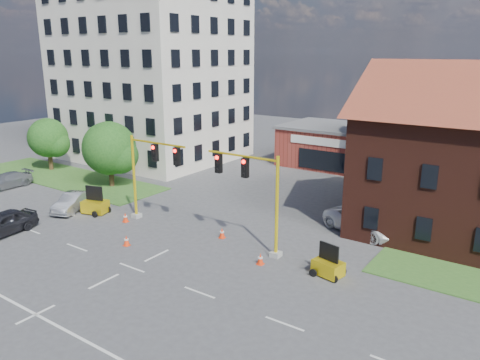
{
  "coord_description": "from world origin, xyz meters",
  "views": [
    {
      "loc": [
        19.02,
        -16.53,
        11.97
      ],
      "look_at": [
        0.6,
        10.0,
        3.03
      ],
      "focal_mm": 35.0,
      "sensor_mm": 36.0,
      "label": 1
    }
  ],
  "objects": [
    {
      "name": "office_block",
      "position": [
        -20.0,
        21.9,
        10.31
      ],
      "size": [
        18.4,
        15.4,
        20.6
      ],
      "color": "beige",
      "rests_on": "ground"
    },
    {
      "name": "trailer_east",
      "position": [
        9.63,
        5.48,
        0.57
      ],
      "size": [
        1.77,
        1.37,
        1.81
      ],
      "rotation": [
        0.0,
        0.0,
        -0.21
      ],
      "color": "yellow",
      "rests_on": "ground"
    },
    {
      "name": "sedan_silver_rear",
      "position": [
        -21.46,
        4.78,
        0.67
      ],
      "size": [
        1.88,
        4.6,
        1.34
      ],
      "primitive_type": "imported",
      "rotation": [
        0.0,
        0.0,
        -0.0
      ],
      "color": "#94979B",
      "rests_on": "ground"
    },
    {
      "name": "tree_large",
      "position": [
        6.89,
        27.08,
        6.28
      ],
      "size": [
        8.09,
        7.71,
        10.41
      ],
      "color": "#3A2915",
      "rests_on": "ground"
    },
    {
      "name": "sedan_silver_front",
      "position": [
        -11.25,
        4.35,
        0.69
      ],
      "size": [
        2.98,
        4.42,
        1.38
      ],
      "primitive_type": "imported",
      "rotation": [
        0.0,
        0.0,
        0.4
      ],
      "color": "#94979B",
      "rests_on": "ground"
    },
    {
      "name": "signal_mast_east",
      "position": [
        4.36,
        6.0,
        3.92
      ],
      "size": [
        5.3,
        0.6,
        6.2
      ],
      "color": "gray",
      "rests_on": "ground"
    },
    {
      "name": "signal_mast_west",
      "position": [
        -4.36,
        6.0,
        3.92
      ],
      "size": [
        5.3,
        0.6,
        6.2
      ],
      "color": "gray",
      "rests_on": "ground"
    },
    {
      "name": "tree_nw_rear",
      "position": [
        -23.8,
        11.08,
        3.25
      ],
      "size": [
        4.2,
        4.0,
        5.4
      ],
      "color": "#3A2915",
      "rests_on": "ground"
    },
    {
      "name": "cone_c",
      "position": [
        5.8,
        4.56,
        0.34
      ],
      "size": [
        0.4,
        0.4,
        0.7
      ],
      "color": "red",
      "rests_on": "ground"
    },
    {
      "name": "lane_markings",
      "position": [
        0.0,
        -3.0,
        0.01
      ],
      "size": [
        60.0,
        36.0,
        0.01
      ],
      "primitive_type": null,
      "color": "silver",
      "rests_on": "ground"
    },
    {
      "name": "cone_a",
      "position": [
        -2.64,
        2.0,
        0.34
      ],
      "size": [
        0.4,
        0.4,
        0.7
      ],
      "color": "red",
      "rests_on": "ground"
    },
    {
      "name": "pickup_white",
      "position": [
        8.99,
        12.73,
        0.8
      ],
      "size": [
        6.3,
        4.31,
        1.6
      ],
      "primitive_type": "imported",
      "rotation": [
        0.0,
        0.0,
        1.26
      ],
      "color": "white",
      "rests_on": "ground"
    },
    {
      "name": "cone_d",
      "position": [
        1.59,
        6.48,
        0.34
      ],
      "size": [
        0.4,
        0.4,
        0.7
      ],
      "color": "red",
      "rests_on": "ground"
    },
    {
      "name": "cone_b",
      "position": [
        -5.96,
        4.89,
        0.34
      ],
      "size": [
        0.4,
        0.4,
        0.7
      ],
      "color": "red",
      "rests_on": "ground"
    },
    {
      "name": "grass_verge_nw",
      "position": [
        -20.0,
        10.0,
        0.04
      ],
      "size": [
        22.0,
        6.0,
        0.08
      ],
      "primitive_type": "cube",
      "color": "#2F5A21",
      "rests_on": "ground"
    },
    {
      "name": "ground",
      "position": [
        0.0,
        0.0,
        0.0
      ],
      "size": [
        120.0,
        120.0,
        0.0
      ],
      "primitive_type": "plane",
      "color": "#434345",
      "rests_on": "ground"
    },
    {
      "name": "tree_nw_front",
      "position": [
        -13.76,
        10.58,
        3.41
      ],
      "size": [
        5.03,
        4.79,
        5.96
      ],
      "color": "#3A2915",
      "rests_on": "ground"
    },
    {
      "name": "sedan_dark",
      "position": [
        -10.87,
        -1.47,
        0.8
      ],
      "size": [
        2.41,
        4.87,
        1.6
      ],
      "primitive_type": "imported",
      "rotation": [
        0.0,
        0.0,
        0.11
      ],
      "color": "black",
      "rests_on": "ground"
    },
    {
      "name": "brick_shop",
      "position": [
        0.0,
        29.98,
        2.16
      ],
      "size": [
        12.4,
        8.4,
        4.3
      ],
      "color": "maroon",
      "rests_on": "ground"
    },
    {
      "name": "trailer_west",
      "position": [
        -9.25,
        4.87,
        0.65
      ],
      "size": [
        2.08,
        1.67,
        2.06
      ],
      "rotation": [
        0.0,
        0.0,
        0.29
      ],
      "color": "yellow",
      "rests_on": "ground"
    }
  ]
}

